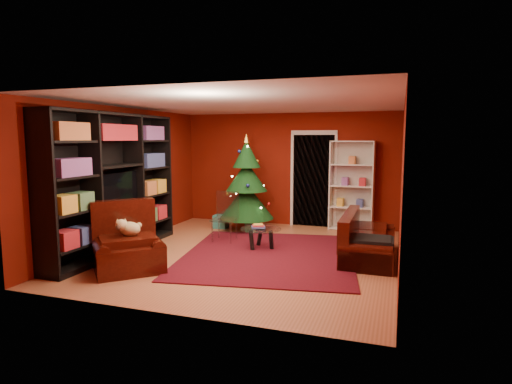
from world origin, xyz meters
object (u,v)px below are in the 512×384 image
(media_unit, at_px, (113,184))
(white_bookshelf, at_px, (352,186))
(christmas_tree, at_px, (247,184))
(sofa, at_px, (369,236))
(gift_box_teal, at_px, (221,221))
(gift_box_red, at_px, (247,218))
(acrylic_chair, at_px, (224,220))
(dog, at_px, (130,229))
(rug, at_px, (268,255))
(gift_box_green, at_px, (253,226))
(coffee_table, at_px, (261,238))
(armchair, at_px, (128,243))

(media_unit, xyz_separation_m, white_bookshelf, (3.75, 3.24, -0.24))
(christmas_tree, relative_size, sofa, 1.17)
(christmas_tree, relative_size, gift_box_teal, 7.19)
(gift_box_red, bearing_deg, acrylic_chair, -83.74)
(dog, bearing_deg, white_bookshelf, 10.07)
(christmas_tree, distance_m, gift_box_red, 1.18)
(gift_box_red, distance_m, dog, 4.05)
(rug, height_order, gift_box_green, gift_box_green)
(gift_box_teal, distance_m, white_bookshelf, 3.02)
(coffee_table, bearing_deg, gift_box_red, 115.61)
(coffee_table, bearing_deg, christmas_tree, 118.67)
(sofa, bearing_deg, gift_box_red, 53.02)
(media_unit, relative_size, dog, 7.99)
(gift_box_red, xyz_separation_m, sofa, (2.98, -2.22, 0.27))
(dog, bearing_deg, gift_box_green, 29.57)
(media_unit, bearing_deg, rug, 14.27)
(gift_box_green, height_order, white_bookshelf, white_bookshelf)
(rug, height_order, sofa, sofa)
(christmas_tree, distance_m, gift_box_teal, 1.08)
(gift_box_green, distance_m, acrylic_chair, 1.08)
(rug, bearing_deg, media_unit, -165.76)
(white_bookshelf, bearing_deg, dog, -123.61)
(gift_box_teal, bearing_deg, christmas_tree, 0.79)
(armchair, bearing_deg, dog, 45.00)
(gift_box_teal, distance_m, gift_box_red, 0.81)
(armchair, xyz_separation_m, acrylic_chair, (0.71, 2.15, 0.02))
(rug, bearing_deg, sofa, 12.65)
(gift_box_green, distance_m, white_bookshelf, 2.34)
(media_unit, distance_m, gift_box_green, 3.15)
(gift_box_green, xyz_separation_m, dog, (-0.94, -3.08, 0.51))
(rug, relative_size, sofa, 1.83)
(gift_box_green, xyz_separation_m, armchair, (-0.94, -3.15, 0.30))
(gift_box_teal, relative_size, acrylic_chair, 0.33)
(gift_box_teal, bearing_deg, dog, -91.94)
(rug, bearing_deg, armchair, -141.07)
(rug, relative_size, gift_box_red, 13.99)
(gift_box_green, bearing_deg, christmas_tree, 136.90)
(white_bookshelf, bearing_deg, sofa, -73.30)
(gift_box_green, xyz_separation_m, white_bookshelf, (1.99, 0.88, 0.86))
(christmas_tree, bearing_deg, gift_box_green, -43.10)
(christmas_tree, height_order, armchair, christmas_tree)
(gift_box_teal, distance_m, sofa, 3.69)
(gift_box_teal, height_order, gift_box_green, gift_box_teal)
(rug, xyz_separation_m, armchair, (-1.81, -1.46, 0.41))
(gift_box_green, bearing_deg, gift_box_red, 116.36)
(christmas_tree, distance_m, armchair, 3.48)
(gift_box_teal, xyz_separation_m, white_bookshelf, (2.82, 0.69, 0.83))
(christmas_tree, xyz_separation_m, gift_box_teal, (-0.62, -0.01, -0.89))
(white_bookshelf, height_order, acrylic_chair, white_bookshelf)
(rug, xyz_separation_m, sofa, (1.66, 0.37, 0.38))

